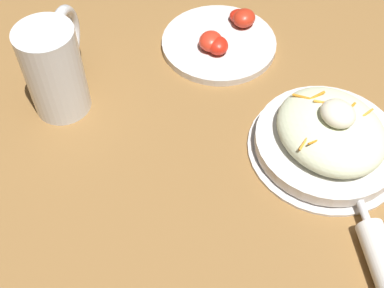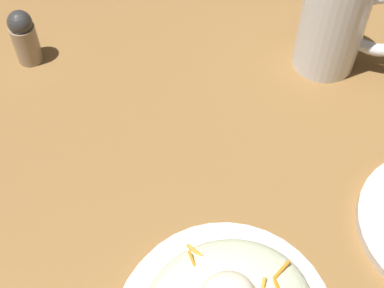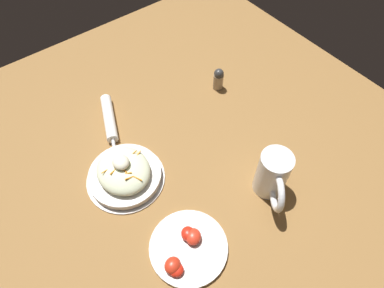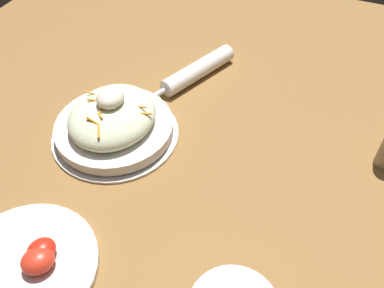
# 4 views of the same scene
# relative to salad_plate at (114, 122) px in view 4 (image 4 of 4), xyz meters

# --- Properties ---
(ground_plane) EXTENTS (1.43, 1.43, 0.00)m
(ground_plane) POSITION_rel_salad_plate_xyz_m (-0.02, -0.20, -0.03)
(ground_plane) COLOR olive
(salad_plate) EXTENTS (0.23, 0.23, 0.10)m
(salad_plate) POSITION_rel_salad_plate_xyz_m (0.00, 0.00, 0.00)
(salad_plate) COLOR silver
(salad_plate) RESTS_ON ground_plane
(napkin_roll) EXTENTS (0.21, 0.10, 0.04)m
(napkin_roll) POSITION_rel_salad_plate_xyz_m (0.22, -0.07, -0.01)
(napkin_roll) COLOR white
(napkin_roll) RESTS_ON ground_plane
(tomato_plate) EXTENTS (0.20, 0.20, 0.04)m
(tomato_plate) POSITION_rel_salad_plate_xyz_m (-0.27, -0.02, -0.02)
(tomato_plate) COLOR silver
(tomato_plate) RESTS_ON ground_plane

